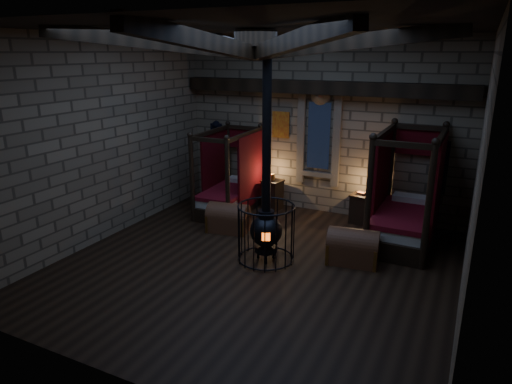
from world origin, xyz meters
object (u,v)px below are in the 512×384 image
at_px(bed_right, 405,216).
at_px(trunk_right, 353,248).
at_px(stove, 266,228).
at_px(bed_left, 230,192).
at_px(trunk_left, 228,219).

bearing_deg(bed_right, trunk_right, -115.26).
xyz_separation_m(trunk_right, stove, (-1.52, -0.63, 0.35)).
relative_size(bed_left, trunk_left, 2.09).
bearing_deg(bed_left, bed_right, -3.37).
height_order(bed_right, trunk_right, bed_right).
xyz_separation_m(bed_left, bed_right, (4.21, -0.08, 0.08)).
bearing_deg(bed_left, stove, -49.53).
relative_size(trunk_right, stove, 0.25).
height_order(trunk_left, trunk_right, trunk_right).
xyz_separation_m(bed_left, trunk_right, (3.52, -1.54, -0.20)).
bearing_deg(trunk_right, trunk_left, 165.46).
bearing_deg(stove, trunk_right, -2.08).
bearing_deg(trunk_right, bed_right, 56.97).
xyz_separation_m(bed_left, stove, (2.00, -2.17, 0.15)).
distance_m(trunk_right, stove, 1.68).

